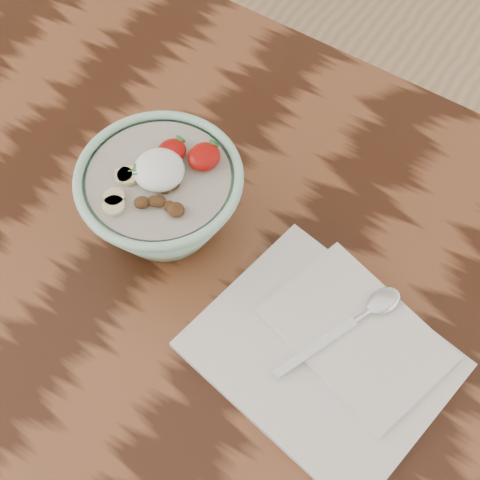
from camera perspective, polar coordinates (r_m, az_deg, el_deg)
The scene contains 4 objects.
table at distance 97.59cm, azimuth -8.00°, elevation -2.54°, with size 160.00×90.00×75.00cm.
breakfast_bowl at distance 84.14cm, azimuth -6.64°, elevation 3.69°, with size 20.51×20.51×13.93cm.
napkin at distance 81.53cm, azimuth 7.61°, elevation -9.33°, with size 31.90×27.75×1.75cm.
spoon at distance 82.62cm, azimuth 10.78°, elevation -6.08°, with size 9.04×18.27×0.99cm.
Camera 1 is at (36.07, -30.00, 151.28)cm, focal length 50.00 mm.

